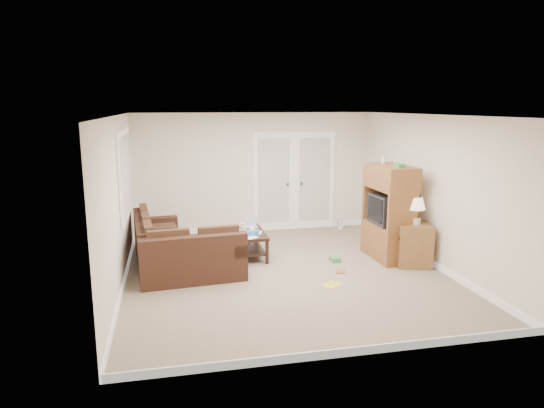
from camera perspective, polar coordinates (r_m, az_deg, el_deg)
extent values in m
plane|color=gray|center=(7.90, 1.50, -8.03)|extent=(5.50, 5.50, 0.00)
cube|color=white|center=(7.45, 1.61, 10.41)|extent=(5.00, 5.50, 0.02)
cube|color=white|center=(7.41, -17.60, 0.13)|extent=(0.02, 5.50, 2.50)
cube|color=white|center=(8.51, 18.16, 1.52)|extent=(0.02, 5.50, 2.50)
cube|color=white|center=(10.23, -2.05, 3.70)|extent=(5.00, 0.02, 2.50)
cube|color=white|center=(5.01, 8.94, -4.79)|extent=(5.00, 0.02, 2.50)
cube|color=white|center=(10.31, 0.17, 2.51)|extent=(0.90, 0.04, 2.13)
cube|color=white|center=(10.54, 4.97, 2.66)|extent=(0.90, 0.04, 2.13)
cube|color=silver|center=(10.28, 0.20, 2.76)|extent=(0.68, 0.02, 1.80)
cube|color=silver|center=(10.51, 5.01, 2.91)|extent=(0.68, 0.02, 1.80)
cube|color=white|center=(8.34, -16.89, 3.49)|extent=(0.04, 1.92, 1.42)
cube|color=silver|center=(8.34, -16.72, 3.50)|extent=(0.02, 1.74, 1.24)
cube|color=#3C2117|center=(8.62, -12.98, -5.34)|extent=(0.98, 2.11, 0.37)
cube|color=#3C2117|center=(8.51, -15.06, -3.03)|extent=(0.40, 2.05, 0.38)
cube|color=#3C2117|center=(9.43, -13.50, -2.12)|extent=(0.82, 0.29, 0.20)
cube|color=#4B311E|center=(8.56, -12.58, -3.77)|extent=(0.71, 1.99, 0.11)
cube|color=#3C2117|center=(7.69, -9.38, -7.28)|extent=(1.66, 0.94, 0.37)
cube|color=#3C2117|center=(7.30, -9.16, -5.19)|extent=(1.61, 0.36, 0.38)
cube|color=#3C2117|center=(7.72, -4.34, -4.86)|extent=(0.29, 0.82, 0.20)
cube|color=#4B311E|center=(7.68, -9.52, -5.42)|extent=(1.55, 0.67, 0.11)
cube|color=black|center=(7.69, -4.36, -4.07)|extent=(0.35, 0.73, 0.03)
cube|color=red|center=(7.87, -4.68, -3.58)|extent=(0.29, 0.13, 0.02)
cube|color=black|center=(8.63, -2.80, -3.38)|extent=(0.55, 1.10, 0.05)
cube|color=black|center=(8.70, -2.78, -5.13)|extent=(0.47, 1.02, 0.03)
cylinder|color=silver|center=(8.54, -3.42, -2.82)|extent=(0.09, 0.09, 0.16)
cylinder|color=red|center=(8.50, -3.43, -1.84)|extent=(0.01, 0.01, 0.14)
cube|color=teal|center=(8.33, -2.33, -3.43)|extent=(0.22, 0.12, 0.09)
cube|color=white|center=(8.53, -2.69, -3.37)|extent=(0.36, 0.60, 0.00)
cube|color=brown|center=(8.77, 13.48, -4.25)|extent=(0.61, 1.05, 0.62)
cube|color=brown|center=(8.53, 13.84, 3.06)|extent=(0.61, 1.05, 0.41)
cube|color=black|center=(8.62, 13.54, -0.66)|extent=(0.52, 0.64, 0.51)
cube|color=black|center=(8.51, 12.04, -0.61)|extent=(0.03, 0.53, 0.41)
cube|color=#3C8543|center=(8.28, 14.75, 4.41)|extent=(0.13, 0.19, 0.06)
cylinder|color=silver|center=(8.77, 12.98, 5.08)|extent=(0.07, 0.07, 0.12)
cube|color=brown|center=(8.48, 16.32, -4.60)|extent=(0.68, 0.68, 0.71)
cylinder|color=beige|center=(8.38, 16.48, -1.90)|extent=(0.18, 0.18, 0.11)
cylinder|color=beige|center=(8.35, 16.53, -1.02)|extent=(0.03, 0.03, 0.15)
cone|color=silver|center=(8.32, 16.59, 0.08)|extent=(0.31, 0.31, 0.20)
cube|color=silver|center=(10.63, 8.03, -2.21)|extent=(0.11, 0.10, 0.28)
cube|color=gold|center=(7.43, 7.02, -9.40)|extent=(0.35, 0.34, 0.01)
cube|color=#3C8543|center=(8.48, 7.41, -6.45)|extent=(0.15, 0.20, 0.08)
imported|color=brown|center=(8.00, 7.52, -7.82)|extent=(0.22, 0.24, 0.02)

